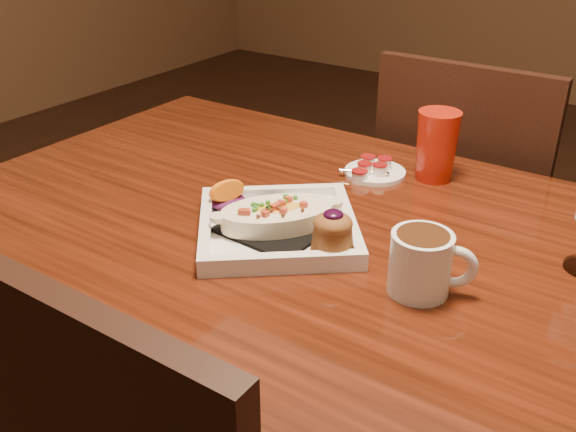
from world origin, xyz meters
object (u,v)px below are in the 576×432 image
Objects in this scene: plate at (283,223)px; saucer at (374,170)px; chair_far at (465,222)px; red_tumbler at (437,146)px; coffee_mug at (423,261)px; table at (342,291)px.

plate is 0.31m from saucer.
chair_far is 0.44m from red_tumbler.
coffee_mug is 0.88× the size of red_tumbler.
plate is at bearing -91.32° from saucer.
saucer is at bearing 107.82° from table.
chair_far reaches higher than table.
chair_far is at bearing 80.12° from coffee_mug.
coffee_mug is 0.41m from saucer.
coffee_mug reaches higher than saucer.
plate is at bearing 82.18° from chair_far.
red_tumbler is (0.11, 0.36, 0.04)m from plate.
table is 1.61× the size of chair_far.
red_tumbler reaches higher than plate.
table is at bearing -14.66° from plate.
plate reaches higher than table.
chair_far is at bearing 93.54° from red_tumbler.
table is 12.61× the size of coffee_mug.
red_tumbler is (0.02, -0.31, 0.31)m from chair_far.
table is 0.65m from chair_far.
plate is 2.94× the size of saucer.
saucer is 0.89× the size of red_tumbler.
coffee_mug reaches higher than plate.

